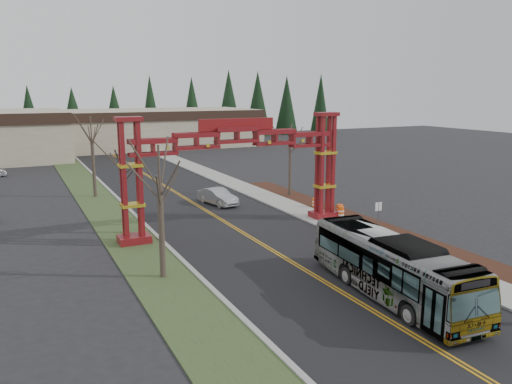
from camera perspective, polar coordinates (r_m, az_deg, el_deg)
ground at (r=24.63m, az=15.85°, el=-14.51°), size 200.00×200.00×0.00m
road at (r=45.17m, az=-5.76°, el=-2.13°), size 12.00×110.00×0.02m
lane_line_left at (r=45.13m, az=-5.90°, el=-2.12°), size 0.12×100.00×0.01m
lane_line_right at (r=45.21m, az=-5.62°, el=-2.09°), size 0.12×100.00×0.01m
curb_right at (r=47.59m, az=1.19°, el=-1.29°), size 0.30×110.00×0.15m
sidewalk_right at (r=48.25m, az=2.72°, el=-1.12°), size 2.60×110.00×0.14m
landscape_strip at (r=38.00m, az=17.29°, el=-5.16°), size 2.60×50.00×0.12m
grass_median at (r=43.13m, az=-15.77°, el=-3.13°), size 4.00×110.00×0.08m
curb_left at (r=43.47m, az=-13.38°, el=-2.84°), size 0.30×110.00×0.15m
gateway_arch at (r=37.71m, az=-2.19°, el=4.44°), size 18.20×1.60×8.90m
retail_building_east at (r=99.65m, az=-11.57°, el=7.20°), size 38.00×20.30×7.00m
conifer_treeline at (r=109.36m, az=-18.27°, el=8.79°), size 116.10×5.60×13.00m
transit_bus at (r=27.15m, az=15.21°, el=-8.25°), size 3.64×11.88×3.26m
silver_sedan at (r=47.31m, az=-4.40°, el=-0.53°), size 2.68×4.98×1.56m
bare_tree_median_near at (r=28.27m, az=-10.95°, el=0.72°), size 3.41×3.41×7.71m
bare_tree_median_mid at (r=38.06m, az=-14.99°, el=2.64°), size 3.19×3.19×7.14m
bare_tree_median_far at (r=52.36m, az=-18.26°, el=5.75°), size 3.42×3.42×8.17m
bare_tree_right_far at (r=50.52m, az=3.93°, el=5.25°), size 2.91×2.91×7.08m
street_sign at (r=38.73m, az=13.81°, el=-2.12°), size 0.54×0.09×2.38m
barrel_south at (r=42.62m, az=9.64°, el=-2.33°), size 0.58×0.58×1.08m
barrel_mid at (r=43.50m, az=9.55°, el=-2.08°), size 0.56×0.56×1.03m
barrel_north at (r=46.10m, az=6.78°, el=-1.27°), size 0.52×0.52×0.96m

